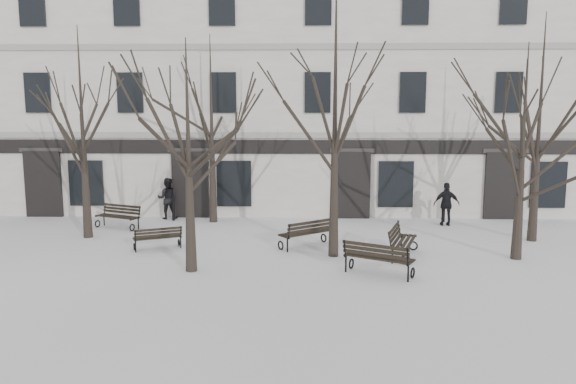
{
  "coord_description": "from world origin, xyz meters",
  "views": [
    {
      "loc": [
        1.43,
        -16.14,
        4.74
      ],
      "look_at": [
        0.89,
        3.0,
        1.88
      ],
      "focal_mm": 35.0,
      "sensor_mm": 36.0,
      "label": 1
    }
  ],
  "objects_px": {
    "bench_2": "(378,257)",
    "bench_5": "(401,240)",
    "tree_3": "(524,126)",
    "tree_2": "(335,82)",
    "bench_3": "(119,216)",
    "tree_1": "(188,128)",
    "bench_1": "(158,237)",
    "bench_4": "(307,232)"
  },
  "relations": [
    {
      "from": "bench_2",
      "to": "bench_3",
      "type": "bearing_deg",
      "value": -4.33
    },
    {
      "from": "tree_3",
      "to": "bench_2",
      "type": "distance_m",
      "value": 6.21
    },
    {
      "from": "bench_1",
      "to": "bench_4",
      "type": "height_order",
      "value": "bench_4"
    },
    {
      "from": "bench_4",
      "to": "bench_5",
      "type": "bearing_deg",
      "value": 122.98
    },
    {
      "from": "bench_3",
      "to": "bench_5",
      "type": "height_order",
      "value": "bench_5"
    },
    {
      "from": "tree_1",
      "to": "tree_2",
      "type": "relative_size",
      "value": 0.76
    },
    {
      "from": "bench_2",
      "to": "bench_5",
      "type": "distance_m",
      "value": 2.37
    },
    {
      "from": "tree_1",
      "to": "bench_5",
      "type": "relative_size",
      "value": 3.2
    },
    {
      "from": "tree_2",
      "to": "bench_1",
      "type": "xyz_separation_m",
      "value": [
        -5.89,
        0.65,
        -5.1
      ]
    },
    {
      "from": "bench_2",
      "to": "bench_3",
      "type": "distance_m",
      "value": 11.35
    },
    {
      "from": "bench_2",
      "to": "bench_3",
      "type": "height_order",
      "value": "bench_2"
    },
    {
      "from": "tree_2",
      "to": "bench_5",
      "type": "xyz_separation_m",
      "value": [
        2.18,
        0.0,
        -4.99
      ]
    },
    {
      "from": "tree_1",
      "to": "bench_3",
      "type": "relative_size",
      "value": 3.45
    },
    {
      "from": "tree_2",
      "to": "bench_5",
      "type": "height_order",
      "value": "tree_2"
    },
    {
      "from": "tree_3",
      "to": "bench_1",
      "type": "xyz_separation_m",
      "value": [
        -11.68,
        0.84,
        -3.77
      ]
    },
    {
      "from": "tree_2",
      "to": "tree_3",
      "type": "xyz_separation_m",
      "value": [
        5.79,
        -0.19,
        -1.34
      ]
    },
    {
      "from": "tree_2",
      "to": "bench_4",
      "type": "distance_m",
      "value": 5.18
    },
    {
      "from": "tree_1",
      "to": "bench_2",
      "type": "xyz_separation_m",
      "value": [
        5.42,
        -0.32,
        -3.64
      ]
    },
    {
      "from": "tree_1",
      "to": "bench_1",
      "type": "bearing_deg",
      "value": 123.5
    },
    {
      "from": "tree_1",
      "to": "bench_5",
      "type": "bearing_deg",
      "value": 15.74
    },
    {
      "from": "bench_4",
      "to": "bench_5",
      "type": "distance_m",
      "value": 3.21
    },
    {
      "from": "bench_2",
      "to": "bench_4",
      "type": "height_order",
      "value": "bench_2"
    },
    {
      "from": "tree_2",
      "to": "bench_3",
      "type": "height_order",
      "value": "tree_2"
    },
    {
      "from": "tree_1",
      "to": "bench_1",
      "type": "xyz_separation_m",
      "value": [
        -1.63,
        2.46,
        -3.74
      ]
    },
    {
      "from": "tree_3",
      "to": "bench_1",
      "type": "height_order",
      "value": "tree_3"
    },
    {
      "from": "tree_2",
      "to": "bench_5",
      "type": "bearing_deg",
      "value": 0.08
    },
    {
      "from": "bench_1",
      "to": "bench_5",
      "type": "xyz_separation_m",
      "value": [
        8.07,
        -0.65,
        0.11
      ]
    },
    {
      "from": "tree_1",
      "to": "bench_1",
      "type": "height_order",
      "value": "tree_1"
    },
    {
      "from": "bench_3",
      "to": "tree_2",
      "type": "bearing_deg",
      "value": -2.77
    },
    {
      "from": "bench_2",
      "to": "bench_5",
      "type": "height_order",
      "value": "bench_5"
    },
    {
      "from": "bench_1",
      "to": "bench_4",
      "type": "xyz_separation_m",
      "value": [
        5.06,
        0.45,
        0.1
      ]
    },
    {
      "from": "bench_2",
      "to": "tree_3",
      "type": "bearing_deg",
      "value": -128.46
    },
    {
      "from": "bench_2",
      "to": "bench_4",
      "type": "relative_size",
      "value": 1.04
    },
    {
      "from": "tree_1",
      "to": "tree_3",
      "type": "distance_m",
      "value": 10.18
    },
    {
      "from": "tree_3",
      "to": "bench_4",
      "type": "relative_size",
      "value": 3.42
    },
    {
      "from": "tree_3",
      "to": "tree_2",
      "type": "bearing_deg",
      "value": 178.11
    },
    {
      "from": "bench_3",
      "to": "bench_4",
      "type": "bearing_deg",
      "value": 1.65
    },
    {
      "from": "tree_3",
      "to": "bench_5",
      "type": "height_order",
      "value": "tree_3"
    },
    {
      "from": "bench_3",
      "to": "bench_4",
      "type": "distance_m",
      "value": 8.08
    },
    {
      "from": "tree_1",
      "to": "tree_2",
      "type": "bearing_deg",
      "value": 23.04
    },
    {
      "from": "bench_1",
      "to": "bench_2",
      "type": "height_order",
      "value": "bench_2"
    },
    {
      "from": "tree_1",
      "to": "tree_2",
      "type": "height_order",
      "value": "tree_2"
    }
  ]
}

